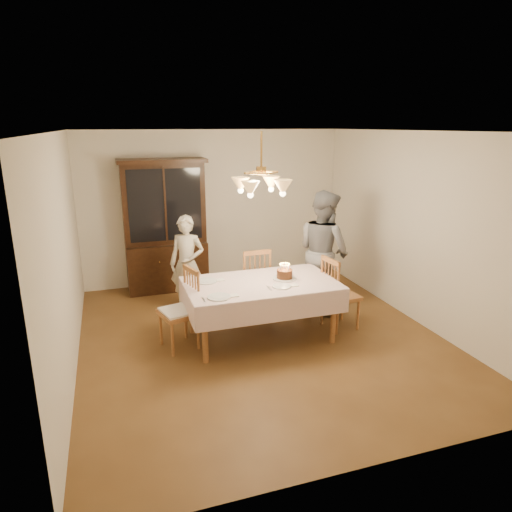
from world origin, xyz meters
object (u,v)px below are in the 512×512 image
object	(u,v)px
dining_table	(261,288)
elderly_woman	(187,264)
chair_far_side	(253,284)
china_hutch	(165,228)
birthday_cake	(285,275)

from	to	relation	value
dining_table	elderly_woman	xyz separation A→B (m)	(-0.73, 1.22, 0.03)
chair_far_side	elderly_woman	xyz separation A→B (m)	(-0.88, 0.42, 0.27)
dining_table	china_hutch	distance (m)	2.45
birthday_cake	china_hutch	bearing A→B (deg)	118.89
chair_far_side	birthday_cake	size ratio (longest dim) A/B	3.33
elderly_woman	chair_far_side	bearing A→B (deg)	3.52
china_hutch	birthday_cake	world-z (taller)	china_hutch
dining_table	china_hutch	size ratio (longest dim) A/B	0.88
dining_table	chair_far_side	xyz separation A→B (m)	(0.15, 0.80, -0.24)
chair_far_side	elderly_woman	world-z (taller)	elderly_woman
chair_far_side	birthday_cake	distance (m)	0.87
dining_table	chair_far_side	world-z (taller)	chair_far_side
dining_table	china_hutch	bearing A→B (deg)	111.63
elderly_woman	birthday_cake	xyz separation A→B (m)	(1.06, -1.18, 0.10)
dining_table	birthday_cake	bearing A→B (deg)	5.67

